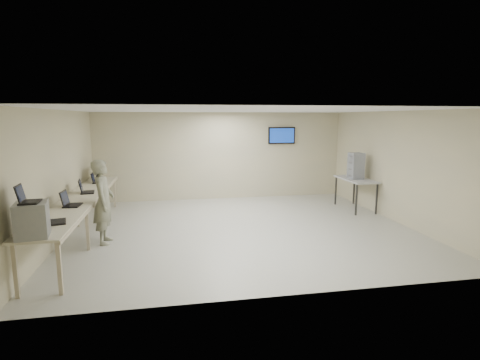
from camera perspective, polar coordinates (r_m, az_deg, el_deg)
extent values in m
cube|color=#B3B2AD|center=(9.06, 0.23, -7.39)|extent=(8.00, 7.00, 0.01)
cube|color=white|center=(8.68, 0.24, 10.59)|extent=(8.00, 7.00, 0.01)
cube|color=#B2AC8F|center=(12.19, -2.83, 3.68)|extent=(8.00, 0.01, 2.80)
cube|color=#B2AC8F|center=(5.42, 7.16, -3.74)|extent=(8.00, 0.01, 2.80)
cube|color=#B2AC8F|center=(8.94, -25.86, 0.60)|extent=(0.01, 7.00, 2.80)
cube|color=#B2AC8F|center=(10.28, 22.73, 1.86)|extent=(0.01, 7.00, 2.80)
cube|color=#2D2D2D|center=(12.55, 6.31, 6.77)|extent=(0.15, 0.04, 0.15)
cube|color=black|center=(12.51, 6.36, 6.76)|extent=(0.90, 0.06, 0.55)
cube|color=navy|center=(12.48, 6.41, 6.75)|extent=(0.82, 0.01, 0.47)
cube|color=beige|center=(8.92, -23.14, -2.61)|extent=(0.75, 6.00, 0.04)
cube|color=#B5A78C|center=(8.85, -20.76, -2.75)|extent=(0.02, 6.00, 0.06)
cube|color=#B5A78C|center=(6.50, -31.02, -11.73)|extent=(0.06, 0.06, 0.86)
cube|color=#B5A78C|center=(6.31, -25.81, -11.92)|extent=(0.06, 0.06, 0.86)
cube|color=#B5A78C|center=(8.26, -26.33, -6.99)|extent=(0.06, 0.06, 0.86)
cube|color=#B5A78C|center=(8.11, -22.22, -6.99)|extent=(0.06, 0.06, 0.86)
cube|color=#B5A78C|center=(9.94, -23.55, -4.12)|extent=(0.06, 0.06, 0.86)
cube|color=#B5A78C|center=(9.82, -20.13, -4.06)|extent=(0.06, 0.06, 0.86)
cube|color=#B5A78C|center=(11.81, -21.46, -1.93)|extent=(0.06, 0.06, 0.86)
cube|color=#B5A78C|center=(11.71, -18.58, -1.86)|extent=(0.06, 0.06, 0.86)
cube|color=gray|center=(6.30, -29.13, -5.31)|extent=(0.51, 0.56, 0.51)
cube|color=black|center=(6.24, -29.33, -2.94)|extent=(0.28, 0.37, 0.02)
cube|color=black|center=(6.26, -30.51, -1.74)|extent=(0.09, 0.33, 0.25)
cube|color=black|center=(6.25, -30.39, -1.73)|extent=(0.07, 0.29, 0.21)
cube|color=black|center=(6.99, -26.19, -5.77)|extent=(0.38, 0.46, 0.02)
cube|color=black|center=(6.99, -27.42, -4.53)|extent=(0.17, 0.38, 0.28)
cube|color=black|center=(6.99, -27.29, -4.53)|extent=(0.13, 0.33, 0.24)
cube|color=black|center=(8.15, -24.12, -3.54)|extent=(0.31, 0.42, 0.02)
cube|color=black|center=(8.16, -25.18, -2.48)|extent=(0.10, 0.38, 0.29)
cube|color=black|center=(8.15, -25.07, -2.48)|extent=(0.07, 0.33, 0.24)
cube|color=black|center=(9.42, -22.20, -1.74)|extent=(0.34, 0.44, 0.02)
cube|color=black|center=(9.43, -23.12, -0.83)|extent=(0.13, 0.39, 0.29)
cube|color=black|center=(9.42, -23.02, -0.83)|extent=(0.10, 0.34, 0.24)
cube|color=black|center=(10.77, -20.81, -0.34)|extent=(0.26, 0.35, 0.02)
cube|color=black|center=(10.77, -21.50, 0.35)|extent=(0.07, 0.33, 0.25)
cube|color=black|center=(10.77, -21.42, 0.35)|extent=(0.05, 0.29, 0.20)
cylinder|color=black|center=(11.05, -20.70, -0.11)|extent=(0.21, 0.21, 0.02)
cube|color=black|center=(11.04, -20.72, 0.37)|extent=(0.04, 0.03, 0.17)
cube|color=black|center=(11.01, -20.79, 1.44)|extent=(0.05, 0.47, 0.32)
cube|color=black|center=(11.01, -20.64, 1.45)|extent=(0.00, 0.43, 0.27)
cylinder|color=black|center=(11.49, -20.31, 0.26)|extent=(0.20, 0.20, 0.02)
cube|color=black|center=(11.47, -20.34, 0.70)|extent=(0.04, 0.03, 0.16)
cube|color=black|center=(11.45, -20.40, 1.71)|extent=(0.05, 0.46, 0.31)
cube|color=black|center=(11.44, -20.25, 1.71)|extent=(0.00, 0.42, 0.26)
imported|color=gray|center=(8.34, -20.08, -3.15)|extent=(0.44, 0.66, 1.78)
cube|color=#A7A7A7|center=(11.26, 17.25, 0.11)|extent=(0.70, 1.50, 0.04)
cube|color=#2D2D2D|center=(10.64, 17.31, -2.90)|extent=(0.04, 0.04, 0.86)
cube|color=#2D2D2D|center=(11.78, 14.39, -1.59)|extent=(0.04, 0.04, 0.86)
cube|color=#2D2D2D|center=(10.93, 20.10, -2.72)|extent=(0.04, 0.04, 0.86)
cube|color=#2D2D2D|center=(12.04, 16.98, -1.47)|extent=(0.04, 0.04, 0.86)
cube|color=#8E94A4|center=(11.24, 17.18, 0.67)|extent=(0.35, 0.39, 0.19)
cube|color=#8E94A4|center=(11.21, 17.23, 1.61)|extent=(0.35, 0.39, 0.19)
cube|color=#8E94A4|center=(11.19, 17.28, 2.55)|extent=(0.35, 0.39, 0.19)
cube|color=#8E94A4|center=(11.17, 17.32, 3.50)|extent=(0.35, 0.39, 0.19)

